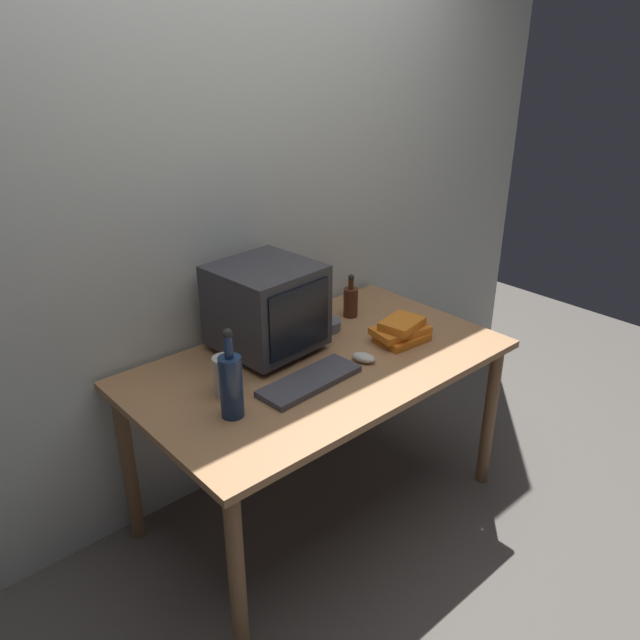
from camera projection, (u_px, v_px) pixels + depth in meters
ground_plane at (320, 505)px, 2.84m from camera, size 6.00×6.00×0.00m
back_wall at (242, 214)px, 2.65m from camera, size 4.00×0.08×2.50m
desk at (320, 378)px, 2.56m from camera, size 1.52×0.88×0.75m
crt_monitor at (266, 307)px, 2.53m from camera, size 0.41×0.41×0.37m
keyboard at (310, 381)px, 2.35m from camera, size 0.43×0.17×0.02m
computer_mouse at (364, 358)px, 2.51m from camera, size 0.09×0.11×0.04m
bottle_tall at (231, 384)px, 2.11m from camera, size 0.08×0.08×0.33m
bottle_short at (351, 301)px, 2.89m from camera, size 0.07×0.07×0.21m
book_stack at (401, 331)px, 2.66m from camera, size 0.26×0.18×0.10m
cd_spindle at (327, 325)px, 2.78m from camera, size 0.12×0.12×0.04m
metal_canister at (226, 376)px, 2.26m from camera, size 0.09×0.09×0.15m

